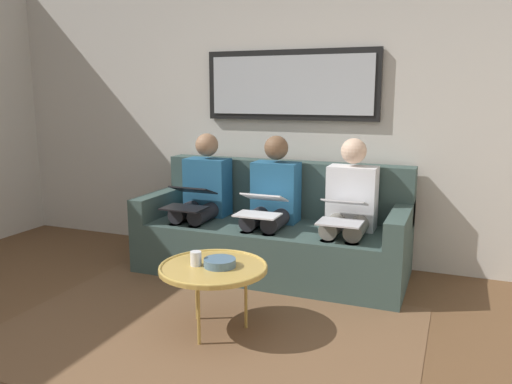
# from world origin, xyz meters

# --- Properties ---
(wall_rear) EXTENTS (6.00, 0.12, 2.60)m
(wall_rear) POSITION_xyz_m (0.00, -2.60, 1.30)
(wall_rear) COLOR beige
(wall_rear) RESTS_ON ground_plane
(area_rug) EXTENTS (2.60, 1.80, 0.01)m
(area_rug) POSITION_xyz_m (0.00, -0.85, 0.00)
(area_rug) COLOR brown
(area_rug) RESTS_ON ground_plane
(couch) EXTENTS (2.20, 0.90, 0.90)m
(couch) POSITION_xyz_m (0.00, -2.12, 0.31)
(couch) COLOR #384C47
(couch) RESTS_ON ground_plane
(framed_mirror) EXTENTS (1.55, 0.05, 0.60)m
(framed_mirror) POSITION_xyz_m (0.00, -2.51, 1.55)
(framed_mirror) COLOR black
(coffee_table) EXTENTS (0.68, 0.68, 0.44)m
(coffee_table) POSITION_xyz_m (-0.03, -0.90, 0.42)
(coffee_table) COLOR tan
(coffee_table) RESTS_ON ground_plane
(cup) EXTENTS (0.07, 0.07, 0.09)m
(cup) POSITION_xyz_m (0.07, -0.87, 0.47)
(cup) COLOR silver
(cup) RESTS_ON coffee_table
(bowl) EXTENTS (0.20, 0.20, 0.05)m
(bowl) POSITION_xyz_m (-0.07, -0.91, 0.45)
(bowl) COLOR slate
(bowl) RESTS_ON coffee_table
(person_left) EXTENTS (0.38, 0.58, 1.14)m
(person_left) POSITION_xyz_m (-0.64, -2.05, 0.61)
(person_left) COLOR silver
(person_left) RESTS_ON couch
(laptop_silver) EXTENTS (0.31, 0.39, 0.16)m
(laptop_silver) POSITION_xyz_m (-0.64, -1.81, 0.63)
(laptop_silver) COLOR silver
(person_middle) EXTENTS (0.38, 0.58, 1.14)m
(person_middle) POSITION_xyz_m (0.00, -2.05, 0.61)
(person_middle) COLOR #235B84
(person_middle) RESTS_ON couch
(laptop_white) EXTENTS (0.34, 0.36, 0.16)m
(laptop_white) POSITION_xyz_m (0.00, -1.81, 0.63)
(laptop_white) COLOR white
(person_right) EXTENTS (0.38, 0.58, 1.14)m
(person_right) POSITION_xyz_m (0.64, -2.05, 0.61)
(person_right) COLOR #235B84
(person_right) RESTS_ON couch
(laptop_black) EXTENTS (0.34, 0.39, 0.17)m
(laptop_black) POSITION_xyz_m (0.64, -1.82, 0.63)
(laptop_black) COLOR black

